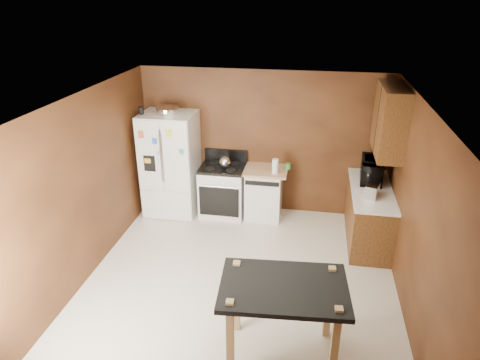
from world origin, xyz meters
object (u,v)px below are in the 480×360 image
(green_canister, at_px, (288,166))
(microwave, at_px, (372,171))
(pen_cup, at_px, (141,111))
(toaster, at_px, (372,191))
(roasting_pan, at_px, (168,110))
(paper_towel, at_px, (275,166))
(island, at_px, (283,296))
(kettle, at_px, (225,162))
(refrigerator, at_px, (171,164))
(dishwasher, at_px, (264,192))
(gas_range, at_px, (223,189))

(green_canister, relative_size, microwave, 0.17)
(pen_cup, distance_m, microwave, 3.83)
(toaster, bearing_deg, roasting_pan, -173.93)
(paper_towel, bearing_deg, island, -82.48)
(kettle, bearing_deg, refrigerator, -179.99)
(paper_towel, distance_m, toaster, 1.62)
(refrigerator, relative_size, dishwasher, 2.02)
(gas_range, height_order, island, gas_range)
(roasting_pan, xyz_separation_m, kettle, (0.96, -0.03, -0.85))
(toaster, bearing_deg, island, -97.05)
(dishwasher, bearing_deg, green_canister, 10.77)
(gas_range, bearing_deg, refrigerator, -176.19)
(pen_cup, distance_m, paper_towel, 2.38)
(toaster, bearing_deg, refrigerator, -173.45)
(island, bearing_deg, toaster, 64.49)
(pen_cup, height_order, gas_range, pen_cup)
(gas_range, bearing_deg, paper_towel, -7.12)
(pen_cup, height_order, paper_towel, pen_cup)
(toaster, distance_m, island, 2.55)
(paper_towel, bearing_deg, refrigerator, 178.32)
(gas_range, relative_size, island, 0.80)
(pen_cup, height_order, refrigerator, pen_cup)
(kettle, height_order, paper_towel, paper_towel)
(roasting_pan, relative_size, island, 0.28)
(pen_cup, relative_size, paper_towel, 0.49)
(microwave, distance_m, refrigerator, 3.36)
(gas_range, bearing_deg, island, -66.91)
(roasting_pan, bearing_deg, pen_cup, -161.26)
(toaster, bearing_deg, paper_towel, 174.99)
(green_canister, bearing_deg, gas_range, -174.93)
(pen_cup, xyz_separation_m, kettle, (1.37, 0.11, -0.86))
(kettle, bearing_deg, roasting_pan, 178.34)
(green_canister, height_order, island, green_canister)
(paper_towel, xyz_separation_m, dishwasher, (-0.19, 0.14, -0.56))
(refrigerator, height_order, dishwasher, refrigerator)
(microwave, bearing_deg, dishwasher, 88.12)
(toaster, height_order, dishwasher, toaster)
(roasting_pan, bearing_deg, kettle, -1.66)
(gas_range, bearing_deg, toaster, -17.55)
(microwave, xyz_separation_m, dishwasher, (-1.72, 0.19, -0.61))
(toaster, bearing_deg, gas_range, -179.09)
(island, bearing_deg, refrigerator, 126.46)
(toaster, xyz_separation_m, island, (-1.10, -2.30, -0.22))
(roasting_pan, bearing_deg, island, -53.83)
(green_canister, bearing_deg, dishwasher, -169.23)
(roasting_pan, bearing_deg, microwave, -2.24)
(gas_range, bearing_deg, pen_cup, -172.63)
(island, bearing_deg, kettle, 112.62)
(kettle, bearing_deg, pen_cup, -175.44)
(gas_range, xyz_separation_m, dishwasher, (0.72, 0.02, -0.01))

